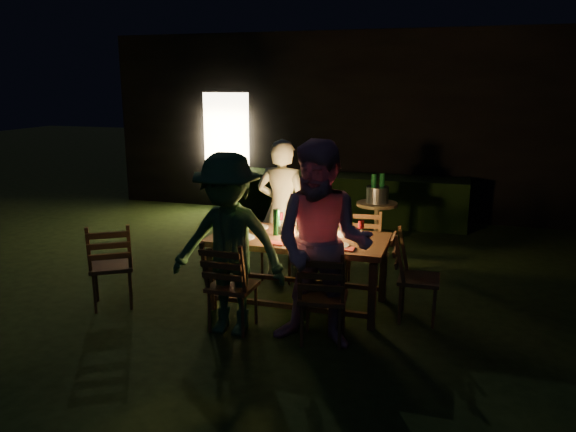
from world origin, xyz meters
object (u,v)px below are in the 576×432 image
(person_opp_right, at_px, (322,246))
(ice_bucket, at_px, (377,195))
(chair_spare, at_px, (112,280))
(bottle_bucket_a, at_px, (373,191))
(lantern, at_px, (305,221))
(chair_far_right, at_px, (362,264))
(person_opp_left, at_px, (228,245))
(chair_near_left, at_px, (232,301))
(chair_end, at_px, (416,293))
(chair_far_left, at_px, (281,255))
(side_table, at_px, (377,209))
(bottle_bucket_b, at_px, (382,191))
(chair_near_right, at_px, (323,313))
(dining_table, at_px, (299,244))
(person_house_side, at_px, (282,210))
(bottle_table, at_px, (276,222))

(person_opp_right, distance_m, ice_bucket, 2.84)
(chair_spare, bearing_deg, bottle_bucket_a, 15.14)
(lantern, distance_m, ice_bucket, 2.03)
(chair_far_right, bearing_deg, lantern, 49.76)
(person_opp_left, height_order, lantern, person_opp_left)
(chair_near_left, height_order, chair_end, chair_near_left)
(chair_far_right, distance_m, bottle_bucket_a, 1.37)
(chair_end, relative_size, chair_spare, 0.97)
(chair_far_left, xyz_separation_m, side_table, (0.97, 1.25, 0.37))
(person_opp_right, xyz_separation_m, bottle_bucket_b, (0.12, 2.88, -0.03))
(chair_end, height_order, person_opp_left, person_opp_left)
(chair_near_right, bearing_deg, chair_end, 38.82)
(dining_table, xyz_separation_m, person_opp_right, (0.45, -0.82, 0.25))
(side_table, bearing_deg, lantern, -103.44)
(chair_near_right, relative_size, bottle_bucket_a, 2.95)
(chair_near_left, bearing_deg, side_table, 72.41)
(chair_spare, distance_m, person_opp_right, 2.43)
(bottle_bucket_b, bearing_deg, chair_far_right, -90.98)
(ice_bucket, bearing_deg, person_opp_right, -91.45)
(dining_table, bearing_deg, person_house_side, 118.76)
(ice_bucket, bearing_deg, person_opp_left, -108.89)
(chair_near_left, bearing_deg, person_opp_left, -87.82)
(chair_far_right, distance_m, side_table, 1.31)
(lantern, bearing_deg, side_table, 76.56)
(chair_near_right, xyz_separation_m, chair_far_right, (0.10, 1.54, -0.01))
(person_house_side, distance_m, lantern, 0.92)
(person_house_side, xyz_separation_m, person_opp_left, (-0.00, -1.64, 0.02))
(chair_end, bearing_deg, bottle_table, -91.01)
(chair_far_right, height_order, bottle_table, bottle_table)
(chair_end, height_order, person_opp_right, person_opp_right)
(person_opp_left, distance_m, ice_bucket, 3.00)
(person_opp_right, xyz_separation_m, bottle_bucket_a, (0.02, 2.80, -0.03))
(chair_near_left, height_order, chair_near_right, chair_near_left)
(person_opp_right, bearing_deg, bottle_table, 130.49)
(dining_table, xyz_separation_m, chair_end, (1.23, -0.00, -0.41))
(chair_far_left, bearing_deg, lantern, 127.70)
(chair_far_right, xyz_separation_m, chair_spare, (-2.44, -1.38, 0.02))
(chair_end, xyz_separation_m, chair_spare, (-3.12, -0.61, 0.01))
(side_table, bearing_deg, person_opp_right, -91.45)
(chair_near_right, xyz_separation_m, side_table, (0.07, 2.79, 0.38))
(bottle_bucket_a, bearing_deg, person_house_side, -128.42)
(person_opp_right, xyz_separation_m, lantern, (-0.40, 0.87, -0.01))
(chair_near_right, relative_size, chair_spare, 0.97)
(chair_far_right, height_order, bottle_bucket_b, bottle_bucket_b)
(person_opp_left, bearing_deg, chair_spare, 171.97)
(side_table, relative_size, ice_bucket, 2.50)
(chair_far_left, xyz_separation_m, chair_spare, (-1.44, -1.39, 0.00))
(chair_far_left, xyz_separation_m, chair_end, (1.68, -0.77, -0.01))
(chair_far_left, height_order, chair_far_right, chair_far_left)
(person_opp_left, distance_m, bottle_table, 0.84)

